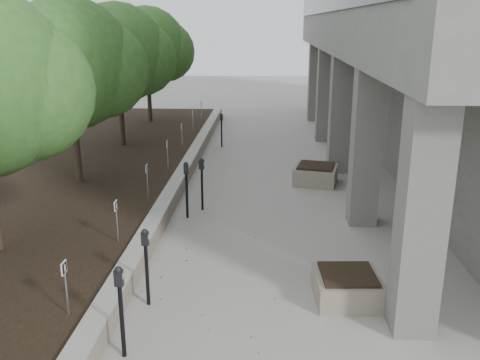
% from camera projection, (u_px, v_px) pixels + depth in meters
% --- Properties ---
extents(ground, '(90.00, 90.00, 0.00)m').
position_uv_depth(ground, '(206.00, 358.00, 8.21)').
color(ground, '#A09B93').
rests_on(ground, ground).
extents(retaining_wall, '(0.39, 26.00, 0.50)m').
position_uv_depth(retaining_wall, '(182.00, 178.00, 16.83)').
color(retaining_wall, gray).
rests_on(retaining_wall, ground).
extents(planting_bed, '(7.00, 26.00, 0.40)m').
position_uv_depth(planting_bed, '(70.00, 177.00, 17.03)').
color(planting_bed, black).
rests_on(planting_bed, ground).
extents(crabapple_tree_3, '(4.60, 4.00, 5.44)m').
position_uv_depth(crabapple_tree_3, '(72.00, 92.00, 15.19)').
color(crabapple_tree_3, '#2E6024').
rests_on(crabapple_tree_3, planting_bed).
extents(crabapple_tree_4, '(4.60, 4.00, 5.44)m').
position_uv_depth(crabapple_tree_4, '(119.00, 75.00, 19.97)').
color(crabapple_tree_4, '#2E6024').
rests_on(crabapple_tree_4, planting_bed).
extents(crabapple_tree_5, '(4.60, 4.00, 5.44)m').
position_uv_depth(crabapple_tree_5, '(148.00, 65.00, 24.75)').
color(crabapple_tree_5, '#2E6024').
rests_on(crabapple_tree_5, planting_bed).
extents(parking_sign_2, '(0.04, 0.22, 0.96)m').
position_uv_depth(parking_sign_2, '(66.00, 288.00, 8.55)').
color(parking_sign_2, black).
rests_on(parking_sign_2, planting_bed).
extents(parking_sign_3, '(0.04, 0.22, 0.96)m').
position_uv_depth(parking_sign_3, '(117.00, 222.00, 11.42)').
color(parking_sign_3, black).
rests_on(parking_sign_3, planting_bed).
extents(parking_sign_4, '(0.04, 0.22, 0.96)m').
position_uv_depth(parking_sign_4, '(147.00, 181.00, 14.29)').
color(parking_sign_4, black).
rests_on(parking_sign_4, planting_bed).
extents(parking_sign_5, '(0.04, 0.22, 0.96)m').
position_uv_depth(parking_sign_5, '(168.00, 155.00, 17.15)').
color(parking_sign_5, black).
rests_on(parking_sign_5, planting_bed).
extents(parking_sign_6, '(0.04, 0.22, 0.96)m').
position_uv_depth(parking_sign_6, '(182.00, 136.00, 20.02)').
color(parking_sign_6, black).
rests_on(parking_sign_6, planting_bed).
extents(parking_sign_7, '(0.04, 0.22, 0.96)m').
position_uv_depth(parking_sign_7, '(193.00, 122.00, 22.89)').
color(parking_sign_7, black).
rests_on(parking_sign_7, planting_bed).
extents(parking_sign_8, '(0.04, 0.22, 0.96)m').
position_uv_depth(parking_sign_8, '(201.00, 110.00, 25.76)').
color(parking_sign_8, black).
rests_on(parking_sign_8, planting_bed).
extents(parking_meter_1, '(0.16, 0.12, 1.52)m').
position_uv_depth(parking_meter_1, '(147.00, 267.00, 9.55)').
color(parking_meter_1, black).
rests_on(parking_meter_1, ground).
extents(parking_meter_2, '(0.16, 0.11, 1.56)m').
position_uv_depth(parking_meter_2, '(121.00, 312.00, 8.03)').
color(parking_meter_2, black).
rests_on(parking_meter_2, ground).
extents(parking_meter_3, '(0.17, 0.13, 1.56)m').
position_uv_depth(parking_meter_3, '(187.00, 190.00, 13.86)').
color(parking_meter_3, black).
rests_on(parking_meter_3, ground).
extents(parking_meter_4, '(0.17, 0.14, 1.49)m').
position_uv_depth(parking_meter_4, '(202.00, 184.00, 14.49)').
color(parking_meter_4, black).
rests_on(parking_meter_4, ground).
extents(parking_meter_5, '(0.15, 0.12, 1.45)m').
position_uv_depth(parking_meter_5, '(222.00, 130.00, 21.82)').
color(parking_meter_5, black).
rests_on(parking_meter_5, ground).
extents(planter_front, '(1.27, 1.27, 0.56)m').
position_uv_depth(planter_front, '(347.00, 286.00, 9.85)').
color(planter_front, gray).
rests_on(planter_front, ground).
extents(planter_back, '(1.58, 1.58, 0.62)m').
position_uv_depth(planter_back, '(316.00, 174.00, 17.03)').
color(planter_back, gray).
rests_on(planter_back, ground).
extents(berry_scatter, '(3.30, 14.10, 0.02)m').
position_uv_depth(berry_scatter, '(225.00, 234.00, 12.99)').
color(berry_scatter, maroon).
rests_on(berry_scatter, ground).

